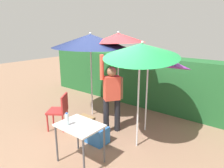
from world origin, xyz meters
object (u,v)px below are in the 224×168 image
at_px(folding_table, 80,130).
at_px(umbrella_yellow, 141,50).
at_px(umbrella_rainbow, 147,57).
at_px(bottle_water, 67,119).
at_px(cooler_box, 97,134).
at_px(chair_plastic, 60,109).
at_px(person_vendor, 112,95).
at_px(crate_cardboard, 84,124).
at_px(umbrella_navy, 90,41).
at_px(umbrella_orange, 118,38).

bearing_deg(folding_table, umbrella_yellow, 63.77).
bearing_deg(umbrella_rainbow, folding_table, -98.99).
distance_m(umbrella_yellow, bottle_water, 1.86).
height_order(cooler_box, bottle_water, bottle_water).
distance_m(umbrella_rainbow, chair_plastic, 2.45).
distance_m(cooler_box, folding_table, 0.88).
height_order(umbrella_yellow, chair_plastic, umbrella_yellow).
bearing_deg(folding_table, person_vendor, 102.42).
relative_size(umbrella_yellow, folding_table, 2.88).
xyz_separation_m(umbrella_yellow, cooler_box, (-0.79, -0.43, -1.85)).
bearing_deg(folding_table, umbrella_rainbow, 81.01).
relative_size(person_vendor, crate_cardboard, 4.49).
height_order(cooler_box, folding_table, folding_table).
bearing_deg(umbrella_rainbow, person_vendor, -136.24).
height_order(umbrella_navy, folding_table, umbrella_navy).
distance_m(chair_plastic, bottle_water, 1.48).
bearing_deg(bottle_water, chair_plastic, 148.05).
bearing_deg(umbrella_yellow, umbrella_rainbow, 110.01).
distance_m(chair_plastic, cooler_box, 1.19).
height_order(chair_plastic, folding_table, chair_plastic).
relative_size(cooler_box, crate_cardboard, 1.16).
distance_m(person_vendor, crate_cardboard, 1.00).
bearing_deg(chair_plastic, umbrella_orange, 68.58).
height_order(umbrella_orange, person_vendor, umbrella_orange).
xyz_separation_m(crate_cardboard, folding_table, (0.80, -0.87, 0.49)).
bearing_deg(chair_plastic, folding_table, -24.06).
bearing_deg(bottle_water, umbrella_navy, 122.62).
height_order(umbrella_rainbow, bottle_water, umbrella_rainbow).
relative_size(person_vendor, folding_table, 2.35).
xyz_separation_m(person_vendor, bottle_water, (0.13, -1.44, -0.06)).
height_order(umbrella_navy, crate_cardboard, umbrella_navy).
relative_size(umbrella_navy, chair_plastic, 2.63).
xyz_separation_m(umbrella_yellow, crate_cardboard, (-1.35, -0.25, -1.85)).
relative_size(chair_plastic, cooler_box, 1.83).
xyz_separation_m(umbrella_rainbow, crate_cardboard, (-1.09, -0.98, -1.63)).
relative_size(umbrella_navy, folding_table, 2.92).
bearing_deg(person_vendor, umbrella_orange, 118.34).
height_order(umbrella_yellow, folding_table, umbrella_yellow).
distance_m(cooler_box, crate_cardboard, 0.59).
distance_m(umbrella_orange, crate_cardboard, 2.39).
bearing_deg(umbrella_navy, cooler_box, -42.90).
bearing_deg(umbrella_yellow, umbrella_orange, 141.35).
distance_m(umbrella_yellow, chair_plastic, 2.51).
bearing_deg(cooler_box, umbrella_rainbow, 65.49).
distance_m(person_vendor, folding_table, 1.35).
xyz_separation_m(umbrella_navy, chair_plastic, (-0.01, -1.13, -1.60)).
distance_m(umbrella_rainbow, person_vendor, 1.19).
relative_size(umbrella_orange, chair_plastic, 2.65).
xyz_separation_m(umbrella_orange, person_vendor, (0.48, -0.88, -1.25)).
bearing_deg(chair_plastic, bottle_water, -31.95).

